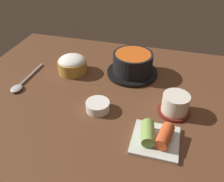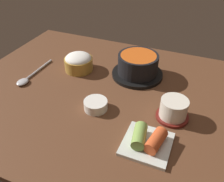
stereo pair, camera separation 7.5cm
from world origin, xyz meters
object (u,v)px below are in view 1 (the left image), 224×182
(spoon, at_px, (21,84))
(kimchi_plate, at_px, (156,137))
(tea_cup_with_saucer, at_px, (175,104))
(rice_bowl, at_px, (72,64))
(stone_pot, at_px, (133,64))
(banchan_cup_center, at_px, (98,106))

(spoon, bearing_deg, kimchi_plate, -15.55)
(tea_cup_with_saucer, xyz_separation_m, kimchi_plate, (-0.04, -0.13, -0.01))
(tea_cup_with_saucer, relative_size, kimchi_plate, 0.78)
(rice_bowl, xyz_separation_m, spoon, (-0.14, -0.13, -0.03))
(stone_pot, relative_size, kimchi_plate, 1.53)
(stone_pot, distance_m, tea_cup_with_saucer, 0.24)
(stone_pot, xyz_separation_m, spoon, (-0.35, -0.17, -0.03))
(tea_cup_with_saucer, height_order, banchan_cup_center, tea_cup_with_saucer)
(stone_pot, bearing_deg, tea_cup_with_saucer, -47.53)
(stone_pot, relative_size, banchan_cup_center, 2.58)
(stone_pot, xyz_separation_m, tea_cup_with_saucer, (0.16, -0.18, -0.01))
(rice_bowl, bearing_deg, banchan_cup_center, -49.10)
(banchan_cup_center, xyz_separation_m, kimchi_plate, (0.18, -0.08, 0.00))
(tea_cup_with_saucer, bearing_deg, kimchi_plate, -106.69)
(tea_cup_with_saucer, bearing_deg, banchan_cup_center, -167.40)
(spoon, bearing_deg, stone_pot, 26.37)
(banchan_cup_center, bearing_deg, rice_bowl, 130.90)
(stone_pot, xyz_separation_m, banchan_cup_center, (-0.06, -0.23, -0.02))
(stone_pot, relative_size, spoon, 0.94)
(spoon, bearing_deg, tea_cup_with_saucer, -0.32)
(banchan_cup_center, distance_m, kimchi_plate, 0.20)
(kimchi_plate, bearing_deg, banchan_cup_center, 156.26)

